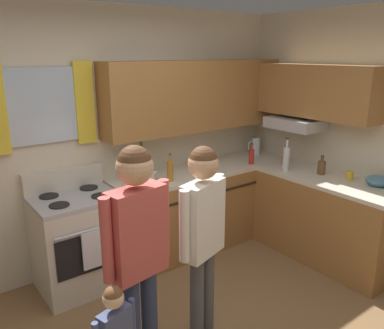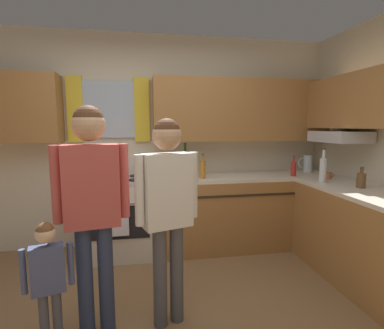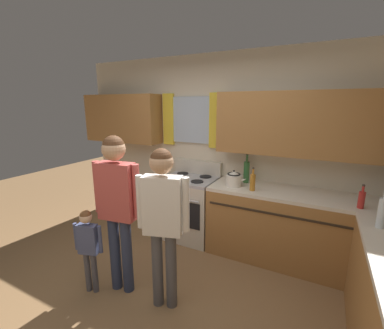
% 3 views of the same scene
% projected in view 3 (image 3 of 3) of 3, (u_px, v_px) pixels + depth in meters
% --- Properties ---
extents(ground_plane, '(12.00, 12.00, 0.00)m').
position_uv_depth(ground_plane, '(142.00, 316.00, 2.39)').
color(ground_plane, olive).
extents(back_wall_unit, '(4.60, 0.42, 2.60)m').
position_uv_depth(back_wall_unit, '(221.00, 137.00, 3.60)').
color(back_wall_unit, beige).
rests_on(back_wall_unit, ground).
extents(kitchen_counter_run, '(2.22, 2.11, 0.90)m').
position_uv_depth(kitchen_counter_run, '(331.00, 254.00, 2.58)').
color(kitchen_counter_run, '#9E6B38').
rests_on(kitchen_counter_run, ground).
extents(stove_oven, '(0.75, 0.67, 1.10)m').
position_uv_depth(stove_oven, '(190.00, 206.00, 3.76)').
color(stove_oven, beige).
rests_on(stove_oven, ground).
extents(bottle_wine_green, '(0.08, 0.08, 0.39)m').
position_uv_depth(bottle_wine_green, '(246.00, 171.00, 3.40)').
color(bottle_wine_green, '#2D6633').
rests_on(bottle_wine_green, kitchen_counter_run).
extents(bottle_oil_amber, '(0.06, 0.06, 0.29)m').
position_uv_depth(bottle_oil_amber, '(253.00, 182.00, 3.09)').
color(bottle_oil_amber, '#B27223').
rests_on(bottle_oil_amber, kitchen_counter_run).
extents(bottle_tall_clear, '(0.07, 0.07, 0.37)m').
position_uv_depth(bottle_tall_clear, '(382.00, 212.00, 2.14)').
color(bottle_tall_clear, silver).
rests_on(bottle_tall_clear, kitchen_counter_run).
extents(bottle_sauce_red, '(0.06, 0.06, 0.25)m').
position_uv_depth(bottle_sauce_red, '(362.00, 199.00, 2.56)').
color(bottle_sauce_red, red).
rests_on(bottle_sauce_red, kitchen_counter_run).
extents(stovetop_kettle, '(0.27, 0.20, 0.21)m').
position_uv_depth(stovetop_kettle, '(234.00, 179.00, 3.27)').
color(stovetop_kettle, silver).
rests_on(stovetop_kettle, kitchen_counter_run).
extents(adult_holding_child, '(0.50, 0.22, 1.64)m').
position_uv_depth(adult_holding_child, '(117.00, 197.00, 2.52)').
color(adult_holding_child, '#2D3856').
rests_on(adult_holding_child, ground).
extents(adult_in_plaid, '(0.47, 0.25, 1.55)m').
position_uv_depth(adult_in_plaid, '(163.00, 211.00, 2.31)').
color(adult_in_plaid, '#4C4C51').
rests_on(adult_in_plaid, ground).
extents(small_child, '(0.30, 0.14, 0.91)m').
position_uv_depth(small_child, '(88.00, 242.00, 2.59)').
color(small_child, '#4C4C56').
rests_on(small_child, ground).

